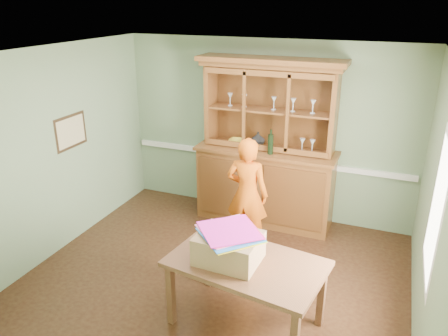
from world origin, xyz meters
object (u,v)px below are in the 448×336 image
at_px(cardboard_box, 229,248).
at_px(person, 247,194).
at_px(china_hutch, 266,167).
at_px(dining_table, 246,269).

height_order(cardboard_box, person, person).
distance_m(china_hutch, dining_table, 2.40).
relative_size(dining_table, cardboard_box, 2.68).
height_order(china_hutch, dining_table, china_hutch).
relative_size(cardboard_box, person, 0.39).
bearing_deg(person, china_hutch, -90.67).
bearing_deg(china_hutch, person, -90.14).
bearing_deg(dining_table, person, 117.12).
bearing_deg(dining_table, china_hutch, 110.36).
bearing_deg(cardboard_box, dining_table, 14.66).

